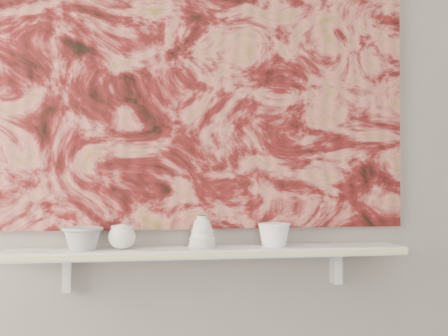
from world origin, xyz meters
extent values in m
plane|color=gray|center=(0.00, 1.60, 1.35)|extent=(3.60, 0.00, 3.60)
cube|color=silver|center=(0.00, 1.51, 0.92)|extent=(1.40, 0.18, 0.03)
cube|color=beige|center=(0.00, 1.41, 0.92)|extent=(1.40, 0.01, 0.02)
cube|color=silver|center=(-0.49, 1.57, 0.84)|extent=(0.03, 0.06, 0.12)
cube|color=silver|center=(0.49, 1.57, 0.84)|extent=(0.03, 0.06, 0.12)
cube|color=maroon|center=(0.00, 1.59, 1.54)|extent=(1.50, 0.02, 1.10)
cube|color=black|center=(0.45, 1.57, 1.23)|extent=(0.09, 0.00, 0.08)
camera|label=1|loc=(-0.31, -0.66, 1.18)|focal=50.00mm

